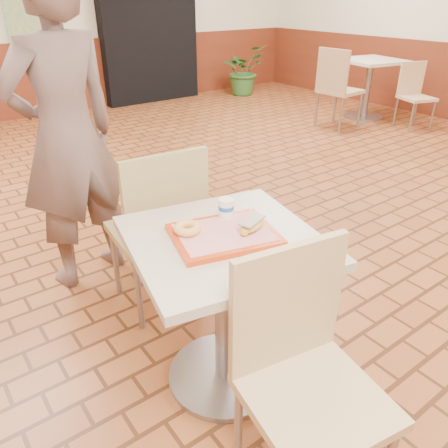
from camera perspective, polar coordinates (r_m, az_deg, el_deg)
room_shell at (r=2.89m, az=17.23°, el=24.67°), size 8.01×10.01×3.01m
wainscot_band at (r=3.10m, az=14.63°, el=6.04°), size 8.00×10.00×1.00m
corridor_doorway at (r=7.53m, az=-9.75°, el=23.84°), size 1.60×0.22×2.20m
main_table at (r=1.86m, az=-0.00°, el=-8.45°), size 0.72×0.72×0.76m
chair_main_front at (r=1.55m, az=10.32°, el=-17.91°), size 0.50×0.50×0.93m
chair_main_back at (r=2.32m, az=-8.36°, el=-0.07°), size 0.48×0.48×0.96m
customer at (r=2.62m, az=-19.83°, el=10.67°), size 0.73×0.56×1.81m
serving_tray at (r=1.71m, az=-0.00°, el=-1.41°), size 0.40×0.31×0.02m
ring_donut at (r=1.70m, az=-4.80°, el=-0.54°), size 0.12×0.12×0.03m
long_john_donut at (r=1.72m, az=3.64°, el=-0.14°), size 0.15×0.11×0.04m
paper_cup at (r=1.80m, az=0.28°, el=2.11°), size 0.06×0.06×0.08m
second_table at (r=6.72m, az=18.41°, el=17.54°), size 0.75×0.75×0.80m
chair_second_left at (r=6.01m, az=14.53°, el=17.16°), size 0.49×0.49×1.00m
chair_second_front at (r=6.46m, az=23.60°, el=15.57°), size 0.48×0.48×0.82m
potted_plant at (r=8.02m, az=2.52°, el=19.44°), size 0.85×0.78×0.81m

